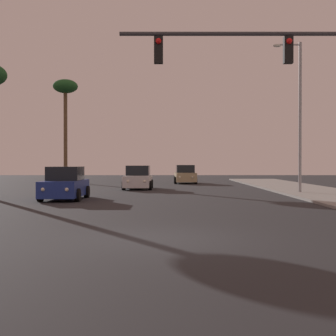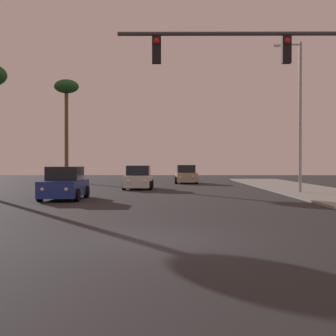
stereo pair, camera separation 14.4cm
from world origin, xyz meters
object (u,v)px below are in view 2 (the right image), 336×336
car_white (138,178)px  car_tan (186,175)px  palm_tree_far (66,93)px  street_lamp (298,109)px  car_blue (65,185)px  traffic_light_mast (299,76)px

car_white → car_tan: 10.14m
car_white → palm_tree_far: size_ratio=0.43×
street_lamp → palm_tree_far: bearing=135.7°
car_white → car_blue: bearing=72.8°
car_blue → car_tan: bearing=-110.0°
car_white → traffic_light_mast: bearing=111.7°
car_blue → street_lamp: bearing=-162.2°
car_white → car_tan: (3.71, 9.43, 0.00)m
car_white → traffic_light_mast: size_ratio=0.49×
car_tan → car_blue: 20.13m
street_lamp → traffic_light_mast: bearing=-105.1°
car_white → car_tan: same height
car_white → street_lamp: street_lamp is taller
car_tan → palm_tree_far: 14.26m
car_white → car_blue: 10.00m
traffic_light_mast → palm_tree_far: bearing=116.0°
car_blue → street_lamp: 14.43m
car_tan → traffic_light_mast: traffic_light_mast is taller
car_white → street_lamp: 12.07m
car_tan → street_lamp: street_lamp is taller
car_blue → street_lamp: size_ratio=0.48×
traffic_light_mast → street_lamp: (3.33, 12.34, 0.31)m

